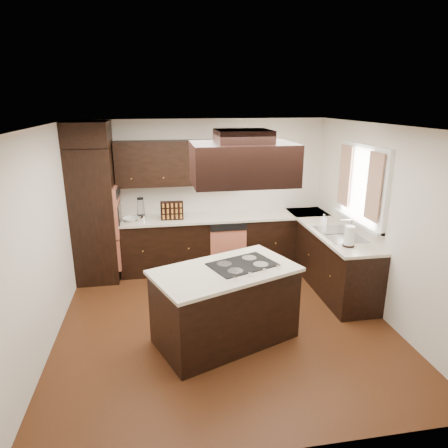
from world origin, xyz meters
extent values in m
cube|color=#5E3116|center=(0.00, 0.00, -0.01)|extent=(4.20, 4.20, 0.02)
cube|color=silver|center=(0.00, 0.00, 2.51)|extent=(4.20, 4.20, 0.02)
cube|color=beige|center=(0.00, 2.11, 1.25)|extent=(4.20, 0.02, 2.50)
cube|color=beige|center=(0.00, -2.11, 1.25)|extent=(4.20, 0.02, 2.50)
cube|color=beige|center=(-2.11, 0.00, 1.25)|extent=(0.02, 4.20, 2.50)
cube|color=beige|center=(2.11, 0.00, 1.25)|extent=(0.02, 4.20, 2.50)
cube|color=black|center=(-1.78, 1.71, 1.06)|extent=(0.65, 0.75, 2.12)
cube|color=#CE6D50|center=(-1.43, 1.71, 1.12)|extent=(0.05, 0.62, 0.78)
cube|color=black|center=(0.03, 1.80, 0.44)|extent=(2.93, 0.60, 0.88)
cube|color=black|center=(1.80, 0.90, 0.44)|extent=(0.60, 2.40, 0.88)
cube|color=beige|center=(0.03, 1.79, 0.90)|extent=(2.93, 0.63, 0.04)
cube|color=beige|center=(1.79, 0.90, 0.90)|extent=(0.63, 2.40, 0.04)
cube|color=black|center=(-0.43, 1.93, 1.81)|extent=(2.00, 0.34, 0.72)
cube|color=#CE6D50|center=(0.33, 1.50, 0.40)|extent=(0.60, 0.05, 0.72)
cube|color=white|center=(2.07, 0.55, 1.65)|extent=(0.06, 1.32, 1.12)
cube|color=white|center=(2.10, 0.55, 1.65)|extent=(0.00, 1.20, 1.00)
cube|color=beige|center=(2.01, 0.13, 1.70)|extent=(0.02, 0.34, 0.90)
cube|color=beige|center=(2.01, 0.97, 1.70)|extent=(0.02, 0.34, 0.90)
cube|color=silver|center=(1.80, 0.55, 0.92)|extent=(0.52, 0.84, 0.01)
cube|color=black|center=(-0.06, -0.41, 0.44)|extent=(1.79, 1.39, 0.88)
cube|color=beige|center=(-0.06, -0.41, 0.90)|extent=(1.87, 1.46, 0.04)
cube|color=black|center=(0.16, -0.32, 0.93)|extent=(0.88, 0.74, 0.01)
cube|color=black|center=(0.10, -0.55, 2.16)|extent=(1.05, 0.72, 0.42)
cube|color=black|center=(0.10, -0.55, 2.44)|extent=(0.55, 0.50, 0.13)
cylinder|color=silver|center=(-1.06, 1.73, 0.97)|extent=(0.15, 0.15, 0.10)
cone|color=silver|center=(-1.06, 1.73, 1.15)|extent=(0.13, 0.13, 0.26)
cube|color=black|center=(-0.57, 1.72, 1.07)|extent=(0.37, 0.11, 0.30)
imported|color=white|center=(-1.23, 1.75, 0.95)|extent=(0.30, 0.30, 0.06)
imported|color=white|center=(1.75, 1.03, 1.01)|extent=(0.09, 0.09, 0.17)
cylinder|color=white|center=(1.69, 0.06, 1.06)|extent=(0.16, 0.16, 0.28)
camera|label=1|loc=(-0.78, -4.58, 2.78)|focal=32.00mm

